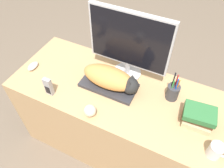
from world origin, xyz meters
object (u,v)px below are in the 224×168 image
at_px(monitor, 129,43).
at_px(computer_mouse, 33,66).
at_px(baseball, 90,111).
at_px(coffee_mug, 216,151).
at_px(book_stack, 198,117).
at_px(pen_cup, 173,92).
at_px(keyboard, 109,85).
at_px(cat, 112,78).
at_px(phone, 48,87).

relative_size(monitor, computer_mouse, 5.69).
xyz_separation_m(monitor, baseball, (-0.06, -0.43, -0.24)).
bearing_deg(coffee_mug, book_stack, 127.69).
bearing_deg(pen_cup, baseball, -139.67).
relative_size(pen_cup, baseball, 2.80).
height_order(keyboard, cat, cat).
distance_m(monitor, computer_mouse, 0.75).
height_order(baseball, book_stack, book_stack).
height_order(computer_mouse, phone, phone).
xyz_separation_m(cat, computer_mouse, (-0.61, -0.08, -0.07)).
bearing_deg(baseball, book_stack, 20.88).
bearing_deg(computer_mouse, monitor, 21.40).
distance_m(cat, book_stack, 0.58).
bearing_deg(cat, coffee_mug, -15.20).
bearing_deg(computer_mouse, cat, 7.83).
bearing_deg(coffee_mug, baseball, -174.98).
relative_size(cat, coffee_mug, 3.67).
xyz_separation_m(monitor, pen_cup, (0.35, -0.07, -0.22)).
distance_m(keyboard, monitor, 0.32).
bearing_deg(keyboard, phone, -144.89).
distance_m(pen_cup, phone, 0.81).
bearing_deg(monitor, book_stack, -20.08).
xyz_separation_m(cat, pen_cup, (0.39, 0.10, -0.03)).
height_order(baseball, phone, phone).
relative_size(cat, computer_mouse, 4.09).
xyz_separation_m(coffee_mug, phone, (-1.05, -0.04, 0.02)).
xyz_separation_m(keyboard, coffee_mug, (0.73, -0.19, 0.04)).
height_order(pen_cup, baseball, pen_cup).
xyz_separation_m(coffee_mug, book_stack, (-0.13, 0.17, 0.01)).
xyz_separation_m(computer_mouse, baseball, (0.59, -0.17, 0.02)).
bearing_deg(keyboard, cat, 0.00).
bearing_deg(coffee_mug, keyboard, 165.27).
distance_m(computer_mouse, coffee_mug, 1.32).
xyz_separation_m(computer_mouse, book_stack, (1.19, 0.06, 0.04)).
relative_size(computer_mouse, book_stack, 0.49).
height_order(cat, monitor, monitor).
distance_m(baseball, book_stack, 0.64).
relative_size(baseball, phone, 0.56).
bearing_deg(book_stack, phone, -167.70).
relative_size(keyboard, book_stack, 1.98).
distance_m(monitor, book_stack, 0.61).
bearing_deg(pen_cup, coffee_mug, -42.50).
xyz_separation_m(cat, coffee_mug, (0.71, -0.19, -0.05)).
xyz_separation_m(keyboard, computer_mouse, (-0.59, -0.08, 0.01)).
distance_m(cat, baseball, 0.26).
distance_m(monitor, pen_cup, 0.42).
relative_size(computer_mouse, phone, 0.70).
height_order(keyboard, monitor, monitor).
bearing_deg(keyboard, computer_mouse, -171.87).
distance_m(monitor, coffee_mug, 0.79).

